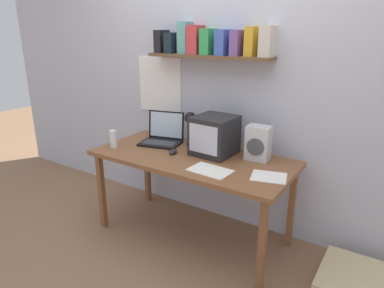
% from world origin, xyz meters
% --- Properties ---
extents(ground_plane, '(12.00, 12.00, 0.00)m').
position_xyz_m(ground_plane, '(0.00, 0.00, 0.00)').
color(ground_plane, '#8F6749').
extents(back_wall, '(5.60, 0.24, 2.60)m').
position_xyz_m(back_wall, '(-0.00, 0.46, 1.31)').
color(back_wall, silver).
rests_on(back_wall, ground_plane).
extents(corner_desk, '(1.59, 0.73, 0.72)m').
position_xyz_m(corner_desk, '(0.00, 0.00, 0.66)').
color(corner_desk, brown).
rests_on(corner_desk, ground_plane).
extents(crt_monitor, '(0.32, 0.34, 0.31)m').
position_xyz_m(crt_monitor, '(0.12, 0.14, 0.87)').
color(crt_monitor, '#232326').
rests_on(crt_monitor, corner_desk).
extents(laptop, '(0.39, 0.34, 0.26)m').
position_xyz_m(laptop, '(-0.41, 0.16, 0.79)').
color(laptop, black).
rests_on(laptop, corner_desk).
extents(desk_lamp, '(0.14, 0.17, 0.30)m').
position_xyz_m(desk_lamp, '(-0.14, 0.20, 0.91)').
color(desk_lamp, black).
rests_on(desk_lamp, corner_desk).
extents(juice_glass, '(0.06, 0.06, 0.15)m').
position_xyz_m(juice_glass, '(-0.67, -0.18, 0.79)').
color(juice_glass, white).
rests_on(juice_glass, corner_desk).
extents(space_heater, '(0.19, 0.15, 0.26)m').
position_xyz_m(space_heater, '(0.46, 0.22, 0.85)').
color(space_heater, silver).
rests_on(space_heater, corner_desk).
extents(computer_mouse, '(0.08, 0.12, 0.03)m').
position_xyz_m(computer_mouse, '(-0.16, -0.03, 0.74)').
color(computer_mouse, '#232326').
rests_on(computer_mouse, corner_desk).
extents(loose_paper_near_laptop, '(0.31, 0.22, 0.00)m').
position_xyz_m(loose_paper_near_laptop, '(0.27, -0.18, 0.72)').
color(loose_paper_near_laptop, white).
rests_on(loose_paper_near_laptop, corner_desk).
extents(loose_paper_near_monitor, '(0.27, 0.25, 0.00)m').
position_xyz_m(loose_paper_near_monitor, '(0.66, -0.06, 0.72)').
color(loose_paper_near_monitor, white).
rests_on(loose_paper_near_monitor, corner_desk).
extents(floor_cushion, '(0.50, 0.50, 0.13)m').
position_xyz_m(floor_cushion, '(1.29, 0.04, 0.06)').
color(floor_cushion, '#CCB888').
rests_on(floor_cushion, ground_plane).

